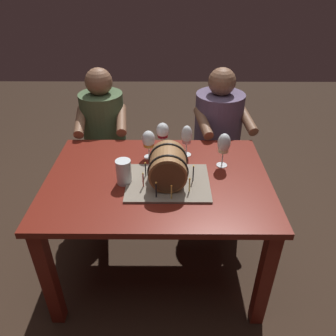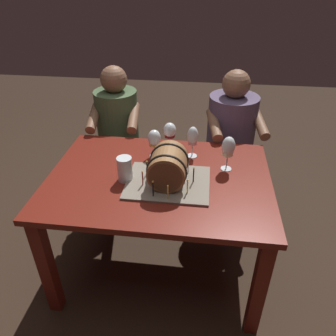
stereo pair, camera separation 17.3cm
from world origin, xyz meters
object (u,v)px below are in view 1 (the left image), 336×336
(barrel_cake, at_px, (168,169))
(wine_glass_red, at_px, (163,131))
(wine_glass_white, at_px, (224,145))
(wine_glass_amber, at_px, (149,140))
(dining_table, at_px, (158,193))
(wine_glass_rose, at_px, (187,136))
(beer_pint, at_px, (124,172))
(person_seated_left, at_px, (106,147))
(person_seated_right, at_px, (216,145))

(barrel_cake, height_order, wine_glass_red, barrel_cake)
(wine_glass_white, relative_size, wine_glass_amber, 1.17)
(dining_table, distance_m, wine_glass_red, 0.40)
(dining_table, distance_m, wine_glass_amber, 0.33)
(wine_glass_amber, xyz_separation_m, wine_glass_red, (0.08, 0.10, 0.01))
(dining_table, distance_m, barrel_cake, 0.22)
(wine_glass_white, height_order, wine_glass_amber, wine_glass_white)
(wine_glass_amber, relative_size, wine_glass_red, 0.96)
(wine_glass_rose, xyz_separation_m, wine_glass_amber, (-0.23, -0.03, -0.01))
(wine_glass_red, xyz_separation_m, beer_pint, (-0.20, -0.37, -0.06))
(barrel_cake, height_order, wine_glass_rose, barrel_cake)
(wine_glass_amber, distance_m, wine_glass_red, 0.13)
(dining_table, distance_m, person_seated_left, 0.86)
(dining_table, xyz_separation_m, person_seated_left, (-0.44, 0.74, -0.10))
(wine_glass_amber, relative_size, beer_pint, 1.28)
(wine_glass_red, bearing_deg, wine_glass_rose, -24.43)
(wine_glass_red, bearing_deg, wine_glass_white, -28.18)
(wine_glass_red, bearing_deg, beer_pint, -118.67)
(wine_glass_white, height_order, person_seated_right, person_seated_right)
(dining_table, height_order, wine_glass_white, wine_glass_white)
(wine_glass_amber, height_order, person_seated_right, person_seated_right)
(person_seated_left, bearing_deg, wine_glass_white, -36.80)
(dining_table, relative_size, barrel_cake, 2.78)
(wine_glass_amber, bearing_deg, wine_glass_rose, 6.97)
(wine_glass_white, xyz_separation_m, beer_pint, (-0.56, -0.18, -0.07))
(wine_glass_rose, height_order, wine_glass_amber, wine_glass_rose)
(wine_glass_red, relative_size, person_seated_left, 0.16)
(dining_table, height_order, barrel_cake, barrel_cake)
(person_seated_left, bearing_deg, person_seated_right, 0.03)
(beer_pint, bearing_deg, wine_glass_red, 61.33)
(wine_glass_rose, height_order, person_seated_left, person_seated_left)
(wine_glass_white, distance_m, wine_glass_amber, 0.45)
(wine_glass_white, distance_m, beer_pint, 0.59)
(barrel_cake, bearing_deg, wine_glass_rose, 70.20)
(dining_table, bearing_deg, wine_glass_red, 85.82)
(dining_table, distance_m, person_seated_right, 0.86)
(barrel_cake, height_order, person_seated_right, person_seated_right)
(barrel_cake, relative_size, person_seated_right, 0.40)
(barrel_cake, distance_m, person_seated_right, 0.93)
(person_seated_left, relative_size, person_seated_right, 1.00)
(barrel_cake, bearing_deg, person_seated_left, 121.85)
(dining_table, bearing_deg, person_seated_left, 120.54)
(wine_glass_rose, height_order, wine_glass_red, wine_glass_rose)
(barrel_cake, distance_m, wine_glass_amber, 0.31)
(dining_table, xyz_separation_m, wine_glass_white, (0.38, 0.13, 0.25))
(dining_table, xyz_separation_m, barrel_cake, (0.06, -0.06, 0.20))
(barrel_cake, bearing_deg, dining_table, 135.40)
(wine_glass_rose, relative_size, wine_glass_red, 1.07)
(wine_glass_rose, xyz_separation_m, wine_glass_red, (-0.15, 0.07, -0.00))
(barrel_cake, height_order, wine_glass_white, barrel_cake)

